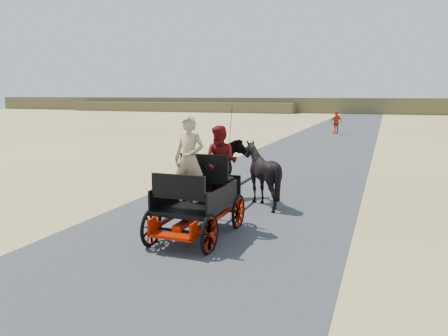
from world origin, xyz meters
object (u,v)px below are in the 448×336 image
(horse_left, at_px, (223,171))
(horse_right, at_px, (261,174))
(carriage, at_px, (198,219))
(pedestrian, at_px, (336,122))

(horse_left, xyz_separation_m, horse_right, (1.10, 0.00, 0.00))
(carriage, bearing_deg, horse_left, 100.39)
(pedestrian, bearing_deg, carriage, 48.85)
(horse_right, bearing_deg, carriage, 79.61)
(pedestrian, bearing_deg, horse_left, 47.45)
(carriage, height_order, horse_right, horse_right)
(horse_right, distance_m, pedestrian, 22.78)
(carriage, height_order, pedestrian, pedestrian)
(carriage, relative_size, horse_left, 1.20)
(horse_left, xyz_separation_m, pedestrian, (0.61, 22.78, 0.02))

